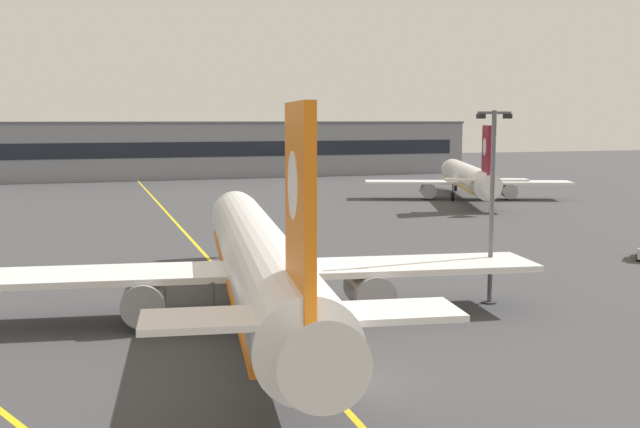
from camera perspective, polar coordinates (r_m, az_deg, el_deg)
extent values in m
plane|color=#3D3D3F|center=(33.48, 2.24, -12.30)|extent=(400.00, 400.00, 0.00)
cube|color=yellow|center=(61.53, -8.02, -3.45)|extent=(7.21, 179.88, 0.01)
cylinder|color=white|center=(42.92, -4.54, -3.19)|extent=(9.60, 36.14, 3.80)
cone|color=white|center=(61.96, -6.19, -0.08)|extent=(3.98, 3.15, 3.61)
cone|color=white|center=(24.08, -0.21, -10.29)|extent=(3.27, 3.23, 2.85)
cube|color=orange|center=(43.12, -4.53, -4.55)|extent=(9.06, 33.28, 0.44)
cube|color=black|center=(60.00, -6.08, 0.33)|extent=(2.99, 1.55, 0.60)
cube|color=white|center=(43.67, -4.60, -4.15)|extent=(32.35, 9.94, 0.36)
cylinder|color=gray|center=(42.84, -12.80, -6.19)|extent=(2.85, 3.93, 2.30)
cylinder|color=black|center=(44.64, -12.68, -5.65)|extent=(1.96, 0.50, 1.95)
cylinder|color=gray|center=(43.93, 3.65, -5.70)|extent=(2.85, 3.93, 2.30)
cylinder|color=black|center=(45.69, 3.11, -5.20)|extent=(1.96, 0.50, 1.95)
cube|color=orange|center=(26.73, -1.50, 0.53)|extent=(1.17, 4.80, 7.20)
cylinder|color=white|center=(26.95, -1.60, 2.12)|extent=(0.82, 2.44, 2.40)
cube|color=white|center=(26.81, -1.29, -7.48)|extent=(11.31, 4.55, 0.24)
cylinder|color=#4C4C51|center=(57.51, -5.86, -2.66)|extent=(0.24, 0.24, 1.60)
cylinder|color=black|center=(57.69, -5.84, -3.66)|extent=(0.54, 0.95, 0.90)
cylinder|color=#4C4C51|center=(41.15, -7.88, -6.12)|extent=(0.24, 0.24, 1.60)
cylinder|color=black|center=(41.42, -7.86, -7.64)|extent=(0.61, 1.35, 1.30)
cylinder|color=#4C4C51|center=(41.64, -0.68, -5.90)|extent=(0.24, 0.24, 1.60)
cylinder|color=black|center=(41.90, -0.67, -7.40)|extent=(0.61, 1.35, 1.30)
cylinder|color=white|center=(109.67, 10.84, 2.68)|extent=(14.92, 31.04, 3.38)
cone|color=white|center=(126.64, 9.71, 3.26)|extent=(3.84, 3.33, 3.21)
cone|color=white|center=(92.65, 12.40, 2.10)|extent=(3.27, 3.25, 2.54)
cube|color=#DBBC66|center=(109.74, 10.83, 2.20)|extent=(13.92, 28.63, 0.39)
cube|color=black|center=(124.93, 9.81, 3.48)|extent=(2.72, 1.84, 0.53)
cube|color=white|center=(110.25, 10.79, 2.31)|extent=(28.05, 14.44, 0.32)
cylinder|color=gray|center=(108.79, 7.97, 1.73)|extent=(3.08, 3.73, 2.05)
cylinder|color=black|center=(110.42, 7.89, 1.81)|extent=(1.68, 0.79, 1.74)
cylinder|color=gray|center=(110.41, 13.68, 1.68)|extent=(3.08, 3.73, 2.05)
cylinder|color=black|center=(112.02, 13.52, 1.75)|extent=(1.68, 0.79, 1.74)
cube|color=maroon|center=(95.57, 12.12, 4.47)|extent=(1.90, 4.10, 6.41)
cylinder|color=white|center=(95.81, 12.11, 4.86)|extent=(1.15, 2.13, 2.14)
cube|color=white|center=(95.24, 12.13, 2.48)|extent=(10.02, 5.92, 0.21)
cylinder|color=#4C4C51|center=(122.55, 9.94, 2.29)|extent=(0.21, 0.21, 1.42)
cylinder|color=black|center=(122.62, 9.93, 1.87)|extent=(0.63, 0.88, 0.80)
cylinder|color=#4C4C51|center=(107.72, 9.74, 1.81)|extent=(0.21, 0.21, 1.42)
cylinder|color=black|center=(107.81, 9.73, 1.28)|extent=(0.76, 1.21, 1.16)
cylinder|color=#4C4C51|center=(108.40, 12.17, 1.79)|extent=(0.21, 0.21, 1.42)
cylinder|color=black|center=(108.50, 12.15, 1.26)|extent=(0.76, 1.21, 1.16)
cylinder|color=#515156|center=(47.38, 12.52, 0.43)|extent=(0.28, 0.28, 11.59)
cylinder|color=#333338|center=(48.35, 12.34, -6.35)|extent=(0.90, 0.90, 0.10)
cube|color=#515156|center=(47.09, 12.70, 7.27)|extent=(2.20, 0.16, 0.16)
cube|color=black|center=(46.62, 11.75, 7.05)|extent=(0.44, 0.36, 0.28)
cube|color=black|center=(47.57, 13.62, 7.00)|extent=(0.44, 0.36, 0.28)
cylinder|color=black|center=(65.88, 22.33, -2.94)|extent=(0.61, 0.60, 0.64)
cube|color=gray|center=(149.67, -16.43, 4.41)|extent=(148.05, 12.00, 10.30)
cube|color=black|center=(143.61, -16.32, 4.48)|extent=(142.13, 0.12, 2.80)
cube|color=#595C63|center=(149.55, -16.51, 6.46)|extent=(148.45, 12.40, 0.40)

